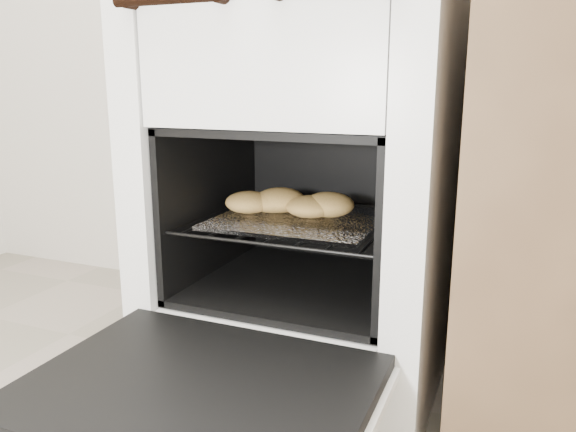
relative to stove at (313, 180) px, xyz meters
The scene contains 5 objects.
stove is the anchor object (origin of this frame).
oven_door 0.60m from the stove, 90.00° to the right, with size 0.57×0.45×0.04m.
oven_rack 0.11m from the stove, 90.00° to the right, with size 0.47×0.45×0.01m.
foil_sheet 0.12m from the stove, 90.00° to the right, with size 0.36×0.32×0.01m, color white.
baked_rolls 0.09m from the stove, 118.79° to the right, with size 0.34×0.19×0.06m.
Camera 1 is at (0.49, -0.10, 0.71)m, focal length 35.00 mm.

